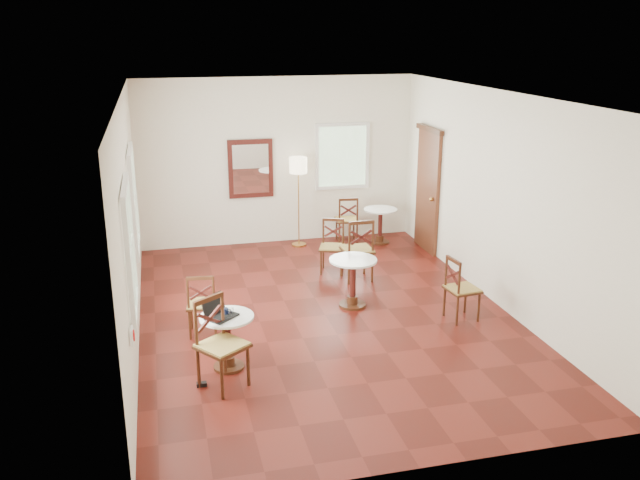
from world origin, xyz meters
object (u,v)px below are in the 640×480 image
Objects in this scene: water_glass at (231,312)px; power_adapter at (202,384)px; cafe_table_mid at (353,277)px; cafe_table_back at (380,222)px; chair_mid_b at (461,289)px; floor_lamp at (298,171)px; mouse at (224,315)px; cafe_table_near at (228,336)px; chair_near_b at (221,344)px; chair_back_a at (347,219)px; laptop at (218,312)px; chair_back_b at (332,246)px; navy_mug at (225,312)px; chair_near_a at (202,304)px; chair_mid_a at (358,249)px.

power_adapter is (-0.39, -0.34, -0.69)m from water_glass.
water_glass is at bearing -142.69° from cafe_table_mid.
cafe_table_back is 5.77m from power_adapter.
chair_mid_b is (1.29, -0.77, 0.00)m from cafe_table_mid.
cafe_table_back is 1.79m from floor_lamp.
floor_lamp is 4.73m from water_glass.
cafe_table_mid is 2.43m from mouse.
cafe_table_near is 0.42m from chair_near_b.
laptop reaches higher than chair_back_a.
cafe_table_back is 5.64m from chair_near_b.
mouse is (-3.28, -4.15, 0.28)m from cafe_table_back.
chair_back_a is at bearing 1.65° from chair_mid_b.
chair_back_a is 1.01× the size of chair_back_b.
laptop reaches higher than navy_mug.
cafe_table_mid is 0.80× the size of chair_mid_b.
chair_near_b is at bearing 100.48° from chair_mid_b.
chair_back_a is 5.09m from navy_mug.
cafe_table_back is at bearing 66.46° from chair_back_b.
cafe_table_mid is (1.93, 1.42, 0.03)m from cafe_table_near.
chair_back_a reaches higher than cafe_table_mid.
water_glass is at bearing -103.20° from chair_back_b.
floor_lamp is at bearing 68.49° from water_glass.
chair_near_a is 10.40× the size of mouse.
cafe_table_back is 1.47× the size of laptop.
chair_back_a is at bearing -0.90° from floor_lamp.
power_adapter is (-2.35, -3.22, -0.41)m from chair_back_b.
water_glass is at bearing -127.64° from cafe_table_back.
cafe_table_back is 0.61m from chair_back_a.
cafe_table_back is at bearing 8.35° from laptop.
cafe_table_mid is at bearing -87.01° from floor_lamp.
water_glass is (-2.24, -2.42, 0.21)m from chair_mid_a.
mouse is (-1.95, -1.42, 0.24)m from cafe_table_mid.
navy_mug is at bearing 58.25° from mouse.
chair_mid_a is at bearing 2.55° from laptop.
cafe_table_back is at bearing -120.22° from chair_mid_a.
chair_near_a is 0.99× the size of chair_back_b.
chair_mid_a is at bearing 84.83° from chair_back_a.
floor_lamp is 3.69× the size of laptop.
chair_back_b reaches higher than chair_near_a.
floor_lamp is at bearing 171.97° from cafe_table_back.
chair_near_b is at bearing -102.14° from chair_back_b.
cafe_table_back is at bearing -7.30° from chair_mid_b.
chair_mid_a is 8.90× the size of navy_mug.
chair_near_b reaches higher than chair_near_a.
chair_mid_a is at bearing -37.04° from chair_back_b.
cafe_table_near is at bearing -128.17° from cafe_table_back.
mouse is at bearing 177.38° from water_glass.
laptop is 0.08m from mouse.
floor_lamp is at bearing 65.79° from power_adapter.
water_glass is 0.86m from power_adapter.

